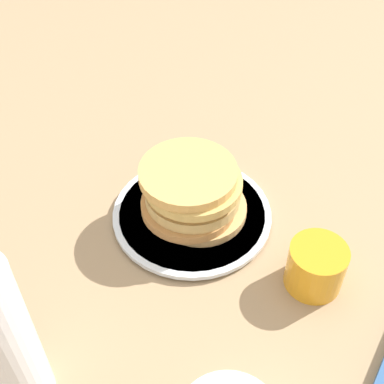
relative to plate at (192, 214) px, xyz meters
The scene contains 4 objects.
ground_plane 0.03m from the plate, 109.92° to the right, with size 4.00×4.00×0.00m, color #9E7F5B.
plate is the anchor object (origin of this frame).
pancake_stack 0.05m from the plate, behind, with size 0.15×0.15×0.09m.
juice_glass 0.20m from the plate, 98.67° to the left, with size 0.08×0.08×0.07m.
Camera 1 is at (0.38, 0.39, 0.59)m, focal length 50.00 mm.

